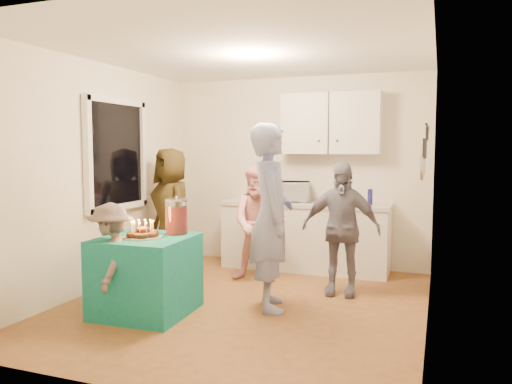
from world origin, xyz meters
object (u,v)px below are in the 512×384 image
(counter, at_px, (305,238))
(woman_back_center, at_px, (259,224))
(punch_jar, at_px, (176,217))
(woman_back_right, at_px, (341,229))
(microwave, at_px, (291,192))
(woman_back_left, at_px, (171,211))
(child_near_left, at_px, (111,261))
(party_table, at_px, (146,275))
(man_birthday, at_px, (271,217))

(counter, height_order, woman_back_center, woman_back_center)
(punch_jar, bearing_deg, woman_back_right, 35.64)
(woman_back_center, relative_size, woman_back_right, 0.96)
(punch_jar, relative_size, woman_back_right, 0.23)
(microwave, relative_size, woman_back_right, 0.33)
(woman_back_left, height_order, woman_back_right, woman_back_left)
(woman_back_center, distance_m, child_near_left, 1.98)
(party_table, distance_m, child_near_left, 0.38)
(microwave, height_order, child_near_left, microwave)
(counter, height_order, party_table, counter)
(counter, height_order, man_birthday, man_birthday)
(microwave, distance_m, party_table, 2.51)
(party_table, xyz_separation_m, woman_back_left, (-0.59, 1.53, 0.43))
(counter, relative_size, party_table, 2.59)
(punch_jar, height_order, man_birthday, man_birthday)
(microwave, distance_m, man_birthday, 1.73)
(party_table, height_order, punch_jar, punch_jar)
(man_birthday, bearing_deg, party_table, 94.04)
(microwave, bearing_deg, child_near_left, -126.59)
(punch_jar, distance_m, woman_back_left, 1.51)
(party_table, height_order, woman_back_center, woman_back_center)
(microwave, distance_m, punch_jar, 2.12)
(woman_back_right, bearing_deg, counter, 122.45)
(microwave, distance_m, child_near_left, 2.78)
(punch_jar, relative_size, woman_back_center, 0.24)
(man_birthday, relative_size, child_near_left, 1.69)
(woman_back_left, xyz_separation_m, woman_back_right, (2.26, -0.22, -0.07))
(man_birthday, height_order, child_near_left, man_birthday)
(punch_jar, bearing_deg, woman_back_left, 121.92)
(party_table, relative_size, punch_jar, 2.50)
(woman_back_center, bearing_deg, child_near_left, -125.54)
(child_near_left, bearing_deg, party_table, 109.10)
(punch_jar, relative_size, man_birthday, 0.18)
(counter, bearing_deg, woman_back_left, -154.88)
(punch_jar, bearing_deg, woman_back_center, 71.36)
(woman_back_center, bearing_deg, woman_back_left, 169.68)
(man_birthday, bearing_deg, woman_back_right, -61.77)
(punch_jar, bearing_deg, child_near_left, -129.61)
(party_table, relative_size, man_birthday, 0.45)
(microwave, bearing_deg, woman_back_center, -118.18)
(punch_jar, height_order, woman_back_right, woman_back_right)
(woman_back_center, distance_m, woman_back_right, 1.06)
(woman_back_left, xyz_separation_m, woman_back_center, (1.22, -0.01, -0.10))
(counter, xyz_separation_m, man_birthday, (0.09, -1.70, 0.51))
(microwave, distance_m, woman_back_right, 1.33)
(party_table, height_order, woman_back_left, woman_back_left)
(punch_jar, xyz_separation_m, child_near_left, (-0.42, -0.51, -0.37))
(man_birthday, bearing_deg, microwave, -14.29)
(counter, relative_size, microwave, 4.50)
(woman_back_center, relative_size, child_near_left, 1.28)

